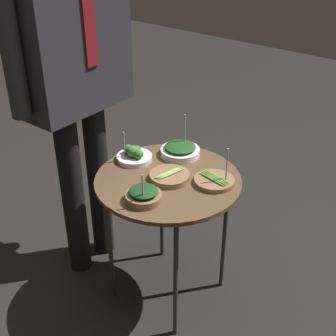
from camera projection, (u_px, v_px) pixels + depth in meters
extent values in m
plane|color=black|center=(168.00, 289.00, 2.26)|extent=(8.00, 8.00, 0.00)
cylinder|color=brown|center=(168.00, 180.00, 1.94)|extent=(0.61, 0.61, 0.02)
cylinder|color=#2D2D2D|center=(224.00, 235.00, 2.13)|extent=(0.02, 0.02, 0.61)
cylinder|color=#2D2D2D|center=(176.00, 281.00, 1.88)|extent=(0.02, 0.02, 0.61)
cylinder|color=#2D2D2D|center=(162.00, 207.00, 2.32)|extent=(0.02, 0.02, 0.61)
cylinder|color=#2D2D2D|center=(110.00, 244.00, 2.07)|extent=(0.02, 0.02, 0.61)
cylinder|color=brown|center=(169.00, 177.00, 1.92)|extent=(0.17, 0.17, 0.02)
ellipsoid|color=#7AA847|center=(168.00, 172.00, 1.92)|extent=(0.14, 0.04, 0.01)
ellipsoid|color=#7AA847|center=(169.00, 173.00, 1.91)|extent=(0.14, 0.04, 0.01)
ellipsoid|color=#7AA847|center=(171.00, 174.00, 1.91)|extent=(0.14, 0.04, 0.01)
cylinder|color=brown|center=(214.00, 181.00, 1.90)|extent=(0.17, 0.17, 0.02)
ellipsoid|color=olive|center=(217.00, 177.00, 1.90)|extent=(0.03, 0.14, 0.01)
ellipsoid|color=olive|center=(215.00, 178.00, 1.89)|extent=(0.03, 0.14, 0.01)
ellipsoid|color=olive|center=(214.00, 178.00, 1.89)|extent=(0.03, 0.14, 0.01)
ellipsoid|color=olive|center=(212.00, 179.00, 1.88)|extent=(0.03, 0.14, 0.01)
cylinder|color=#939399|center=(227.00, 167.00, 1.85)|extent=(0.01, 0.01, 0.16)
cylinder|color=white|center=(180.00, 152.00, 2.10)|extent=(0.18, 0.18, 0.03)
ellipsoid|color=#194219|center=(180.00, 147.00, 2.09)|extent=(0.14, 0.14, 0.02)
cylinder|color=#939399|center=(185.00, 133.00, 2.10)|extent=(0.01, 0.01, 0.18)
cylinder|color=silver|center=(134.00, 158.00, 2.06)|extent=(0.16, 0.16, 0.02)
sphere|color=#2D7028|center=(137.00, 150.00, 2.06)|extent=(0.04, 0.04, 0.04)
sphere|color=#2D7028|center=(128.00, 149.00, 2.06)|extent=(0.04, 0.04, 0.04)
sphere|color=#2D7028|center=(132.00, 151.00, 2.03)|extent=(0.05, 0.05, 0.05)
sphere|color=#2D7028|center=(138.00, 154.00, 2.02)|extent=(0.04, 0.04, 0.04)
cylinder|color=#939399|center=(124.00, 146.00, 2.03)|extent=(0.01, 0.01, 0.14)
cylinder|color=brown|center=(144.00, 197.00, 1.79)|extent=(0.14, 0.14, 0.03)
ellipsoid|color=#143816|center=(144.00, 191.00, 1.77)|extent=(0.11, 0.11, 0.03)
cylinder|color=#939399|center=(143.00, 191.00, 1.72)|extent=(0.01, 0.01, 0.14)
cylinder|color=black|center=(73.00, 196.00, 2.19)|extent=(0.11, 0.11, 0.85)
cylinder|color=black|center=(99.00, 181.00, 2.30)|extent=(0.11, 0.11, 0.85)
cube|color=#28282D|center=(70.00, 32.00, 1.87)|extent=(0.48, 0.23, 0.64)
cube|color=maroon|center=(89.00, 17.00, 1.77)|extent=(0.06, 0.01, 0.38)
cylinder|color=#28282D|center=(10.00, 41.00, 1.67)|extent=(0.08, 0.08, 0.59)
cylinder|color=#28282D|center=(117.00, 14.00, 2.04)|extent=(0.08, 0.08, 0.59)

